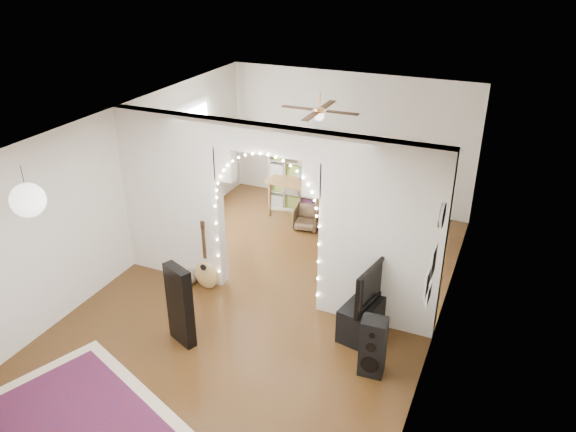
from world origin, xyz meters
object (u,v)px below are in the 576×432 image
at_px(dining_table, 301,183).
at_px(dining_chair_left, 307,218).
at_px(acoustic_guitar, 205,264).
at_px(bookcase, 303,178).
at_px(media_console, 366,314).
at_px(dining_chair_right, 387,231).
at_px(floor_speaker, 373,347).

relative_size(dining_table, dining_chair_left, 2.68).
distance_m(acoustic_guitar, bookcase, 3.30).
xyz_separation_m(media_console, dining_chair_left, (-1.90, 2.55, -0.03)).
height_order(bookcase, dining_chair_right, bookcase).
bearing_deg(dining_table, acoustic_guitar, -91.05).
bearing_deg(acoustic_guitar, dining_table, 87.95).
xyz_separation_m(dining_table, dining_chair_right, (1.87, -0.43, -0.46)).
height_order(acoustic_guitar, floor_speaker, acoustic_guitar).
relative_size(acoustic_guitar, dining_table, 0.79).
xyz_separation_m(floor_speaker, bookcase, (-2.60, 4.11, 0.30)).
bearing_deg(bookcase, floor_speaker, -70.74).
bearing_deg(media_console, dining_chair_right, 109.47).
distance_m(acoustic_guitar, dining_chair_left, 2.65).
xyz_separation_m(dining_chair_left, dining_chair_right, (1.53, 0.06, 0.00)).
bearing_deg(floor_speaker, dining_chair_right, 97.55).
distance_m(dining_table, dining_chair_left, 0.76).
xyz_separation_m(acoustic_guitar, floor_speaker, (2.89, -0.83, -0.04)).
height_order(acoustic_guitar, dining_table, acoustic_guitar).
relative_size(acoustic_guitar, dining_chair_left, 2.11).
bearing_deg(floor_speaker, bookcase, 118.60).
height_order(media_console, bookcase, bookcase).
distance_m(acoustic_guitar, floor_speaker, 3.01).
bearing_deg(floor_speaker, media_console, 107.24).
relative_size(bookcase, dining_chair_left, 2.92).
distance_m(media_console, dining_chair_left, 3.19).
height_order(media_console, dining_chair_right, media_console).
distance_m(media_console, dining_table, 3.81).
bearing_deg(dining_chair_right, media_console, -71.48).
height_order(floor_speaker, media_console, floor_speaker).
bearing_deg(dining_chair_right, bookcase, 171.59).
xyz_separation_m(acoustic_guitar, media_console, (2.57, 0.00, -0.19)).
distance_m(media_console, bookcase, 4.01).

